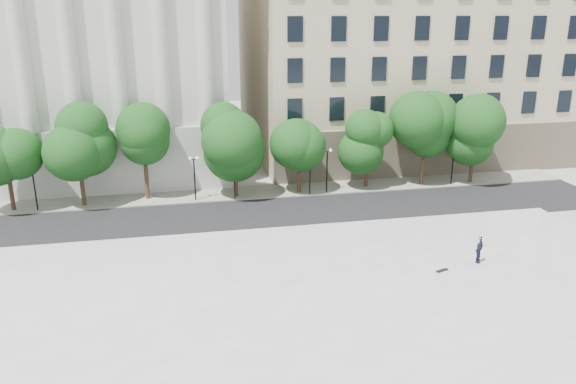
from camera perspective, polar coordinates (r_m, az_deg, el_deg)
name	(u,v)px	position (r m, az deg, el deg)	size (l,w,h in m)	color
ground	(324,333)	(29.81, 3.64, -14.11)	(160.00, 160.00, 0.00)	beige
plaza	(310,301)	(32.20, 2.26, -11.01)	(44.00, 22.00, 0.45)	silver
street	(267,215)	(45.71, -2.16, -2.32)	(60.00, 8.00, 0.02)	black
far_sidewalk	(256,192)	(51.31, -3.25, 0.00)	(60.00, 4.00, 0.12)	#AAA89D
building_west	(70,41)	(63.84, -21.27, 14.10)	(31.50, 27.65, 25.60)	silver
building_east	(406,53)	(68.88, 11.85, 13.64)	(36.00, 26.15, 23.00)	beige
traffic_light_west	(234,160)	(48.45, -5.53, 3.26)	(0.81, 1.62, 4.14)	black
traffic_light_east	(310,156)	(49.55, 2.27, 3.70)	(0.76, 1.69, 4.17)	black
person_lying	(478,259)	(38.02, 18.72, -6.51)	(0.64, 0.42, 1.75)	black
skateboard	(442,270)	(36.33, 15.39, -7.69)	(0.85, 0.22, 0.09)	black
street_trees	(265,141)	(49.42, -2.32, 5.20)	(45.27, 5.40, 7.94)	#382619
lamp_posts	(263,166)	(49.25, -2.52, 2.65)	(37.87, 0.28, 4.37)	black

